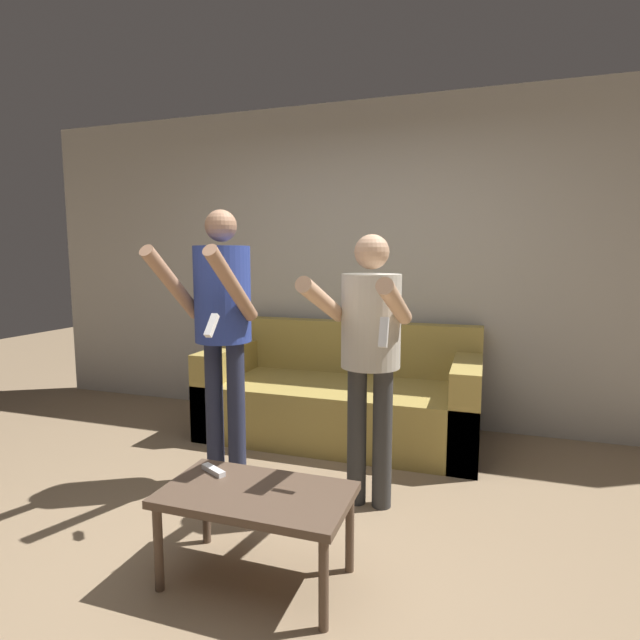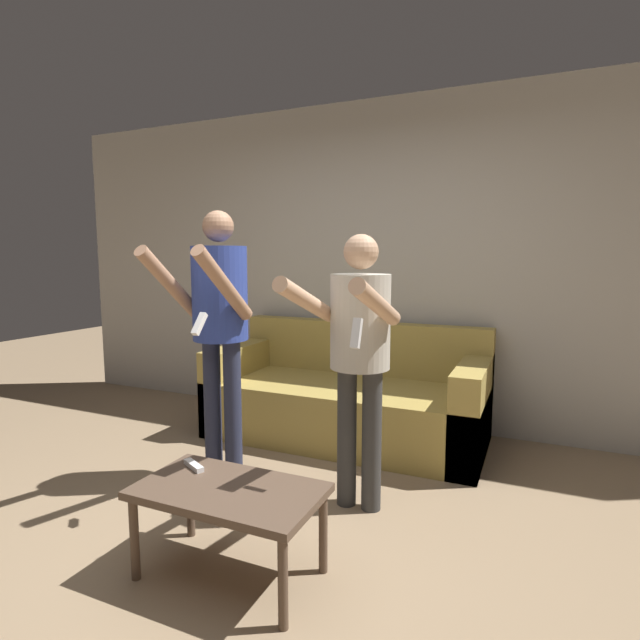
{
  "view_description": "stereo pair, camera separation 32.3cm",
  "coord_description": "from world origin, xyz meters",
  "px_view_note": "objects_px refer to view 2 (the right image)",
  "views": [
    {
      "loc": [
        0.96,
        -2.0,
        1.41
      ],
      "look_at": [
        -0.09,
        1.17,
        0.99
      ],
      "focal_mm": 28.0,
      "sensor_mm": 36.0,
      "label": 1
    },
    {
      "loc": [
        1.26,
        -1.88,
        1.41
      ],
      "look_at": [
        -0.09,
        1.17,
        0.99
      ],
      "focal_mm": 28.0,
      "sensor_mm": 36.0,
      "label": 2
    }
  ],
  "objects_px": {
    "person_standing_left": "(219,314)",
    "person_standing_right": "(359,341)",
    "coffee_table": "(229,498)",
    "remote_on_table": "(194,465)",
    "couch": "(348,400)"
  },
  "relations": [
    {
      "from": "person_standing_left",
      "to": "person_standing_right",
      "type": "height_order",
      "value": "person_standing_left"
    },
    {
      "from": "coffee_table",
      "to": "person_standing_left",
      "type": "bearing_deg",
      "value": 126.85
    },
    {
      "from": "person_standing_left",
      "to": "remote_on_table",
      "type": "distance_m",
      "value": 1.01
    },
    {
      "from": "person_standing_right",
      "to": "person_standing_left",
      "type": "bearing_deg",
      "value": 179.47
    },
    {
      "from": "person_standing_left",
      "to": "remote_on_table",
      "type": "relative_size",
      "value": 11.32
    },
    {
      "from": "person_standing_left",
      "to": "coffee_table",
      "type": "distance_m",
      "value": 1.23
    },
    {
      "from": "couch",
      "to": "remote_on_table",
      "type": "distance_m",
      "value": 1.76
    },
    {
      "from": "couch",
      "to": "remote_on_table",
      "type": "bearing_deg",
      "value": -94.01
    },
    {
      "from": "couch",
      "to": "remote_on_table",
      "type": "relative_size",
      "value": 14.07
    },
    {
      "from": "person_standing_right",
      "to": "coffee_table",
      "type": "height_order",
      "value": "person_standing_right"
    },
    {
      "from": "person_standing_left",
      "to": "person_standing_right",
      "type": "distance_m",
      "value": 0.92
    },
    {
      "from": "person_standing_left",
      "to": "person_standing_right",
      "type": "bearing_deg",
      "value": -0.53
    },
    {
      "from": "coffee_table",
      "to": "remote_on_table",
      "type": "xyz_separation_m",
      "value": [
        -0.27,
        0.1,
        0.06
      ]
    },
    {
      "from": "person_standing_right",
      "to": "coffee_table",
      "type": "relative_size",
      "value": 1.88
    },
    {
      "from": "person_standing_left",
      "to": "person_standing_right",
      "type": "xyz_separation_m",
      "value": [
        0.92,
        -0.01,
        -0.11
      ]
    }
  ]
}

